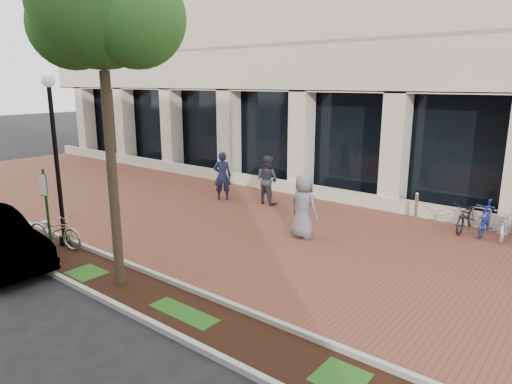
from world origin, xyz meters
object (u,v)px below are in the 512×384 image
Objects in this scene: lamppost at (56,152)px; locked_bicycle at (55,230)px; pedestrian_left at (222,176)px; pedestrian_right at (303,206)px; parking_sign at (46,200)px; bollard at (416,206)px; pedestrian_mid at (267,180)px; street_tree at (102,8)px.

lamppost is 2.47× the size of locked_bicycle.
pedestrian_right is (4.95, -1.83, 0.01)m from pedestrian_left.
parking_sign is 7.20m from pedestrian_left.
parking_sign is at bearing -68.20° from lamppost.
pedestrian_right is at bearing -117.51° from bollard.
parking_sign is 7.14m from pedestrian_right.
lamppost is 7.65m from pedestrian_mid.
pedestrian_mid is at bearing -31.52° from pedestrian_right.
parking_sign is at bearing -153.40° from locked_bicycle.
pedestrian_left is 1.03× the size of pedestrian_mid.
lamppost is at bearing 50.06° from pedestrian_right.
pedestrian_left reaches higher than bollard.
lamppost is 11.33m from bollard.
pedestrian_left is at bearing 90.25° from lamppost.
bollard is (3.47, 9.22, -5.49)m from street_tree.
pedestrian_right is at bearing -58.77° from locked_bicycle.
pedestrian_left reaches higher than locked_bicycle.
pedestrian_left is (0.01, 6.89, 0.45)m from locked_bicycle.
locked_bicycle is at bearing 53.55° from pedestrian_left.
street_tree is (3.46, -0.53, 3.31)m from lamppost.
lamppost is at bearing 171.30° from street_tree.
locked_bicycle is (-3.50, 0.29, -5.48)m from street_tree.
locked_bicycle reaches higher than bollard.
pedestrian_left is at bearing 87.99° from parking_sign.
pedestrian_mid is (1.76, 7.48, 0.42)m from locked_bicycle.
locked_bicycle is 7.70m from pedestrian_mid.
street_tree is 7.90× the size of bollard.
pedestrian_mid is 1.94× the size of bollard.
locked_bicycle is at bearing 51.22° from pedestrian_right.
pedestrian_left is at bearing -14.46° from locked_bicycle.
lamppost reaches higher than locked_bicycle.
pedestrian_mid is 0.97× the size of pedestrian_right.
locked_bicycle is at bearing 78.73° from pedestrian_mid.
street_tree is at bearing -4.06° from parking_sign.
parking_sign is at bearing 179.85° from street_tree.
pedestrian_mid is 4.00m from pedestrian_right.
pedestrian_right is at bearing 74.80° from street_tree.
pedestrian_right is (4.96, 5.06, 0.46)m from locked_bicycle.
pedestrian_mid is at bearing 75.03° from parking_sign.
street_tree is at bearing 104.60° from pedestrian_mid.
lamppost reaches higher than bollard.
parking_sign reaches higher than pedestrian_left.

